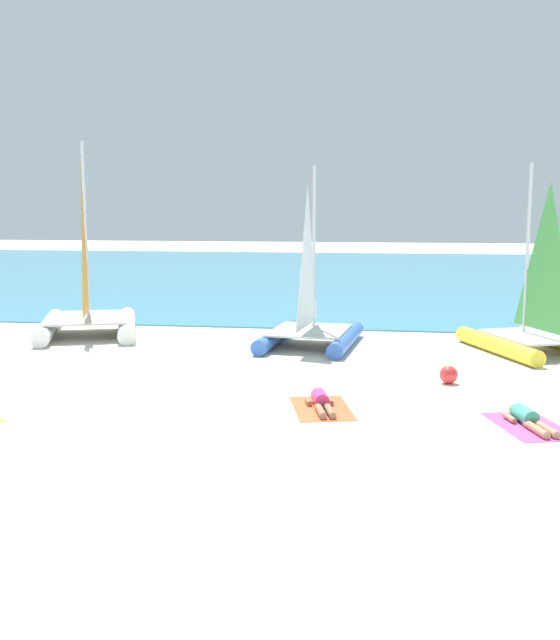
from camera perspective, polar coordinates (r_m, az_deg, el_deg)
name	(u,v)px	position (r m, az deg, el deg)	size (l,w,h in m)	color
ground_plane	(304,333)	(23.98, 1.80, -1.00)	(120.00, 120.00, 0.00)	silver
ocean_water	(344,274)	(44.43, 4.84, 3.44)	(120.00, 40.00, 0.05)	teal
sailboat_blue	(310,320)	(21.63, 2.27, 0.00)	(2.88, 4.15, 5.12)	blue
sailboat_yellow	(534,325)	(21.81, 18.57, -0.37)	(3.84, 4.61, 5.15)	yellow
sailboat_white	(87,307)	(24.26, -14.30, 0.97)	(4.25, 5.27, 5.96)	white
towel_middle	(322,408)	(15.19, 3.14, -6.65)	(1.10, 1.90, 0.01)	#EA5933
sunbather_middle	(321,401)	(15.22, 3.11, -6.13)	(0.75, 1.56, 0.30)	#D83372
towel_right	(529,426)	(14.72, 18.22, -7.58)	(1.10, 1.90, 0.01)	#D84C99
sunbather_right	(528,418)	(14.74, 18.13, -7.04)	(0.81, 1.55, 0.30)	#3FB28C
beach_ball	(449,375)	(17.62, 12.56, -4.03)	(0.41, 0.41, 0.41)	red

